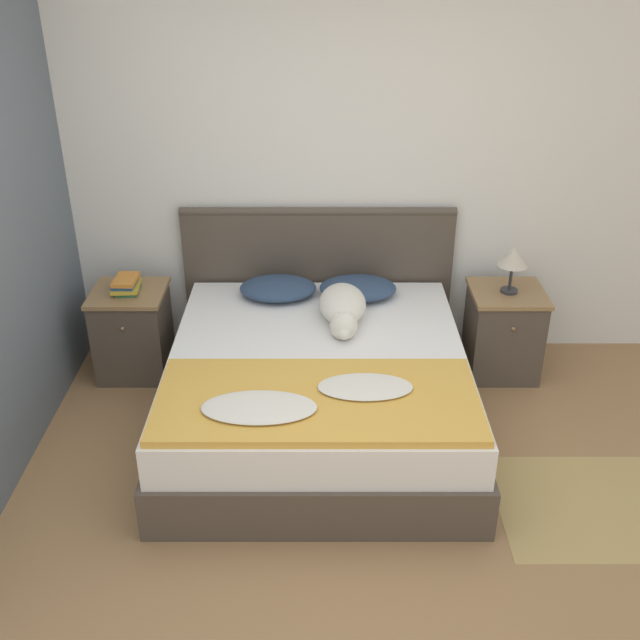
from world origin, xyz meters
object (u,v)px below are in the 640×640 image
table_lamp (516,259)px  book_stack (129,284)px  pillow_right (360,288)px  bed (320,391)px  nightstand_right (505,332)px  nightstand_left (135,331)px  dog (345,307)px  pillow_left (280,288)px

table_lamp → book_stack: bearing=180.0°
pillow_right → bed: bearing=-110.0°
nightstand_right → pillow_right: bearing=175.8°
bed → nightstand_left: 1.39m
nightstand_right → pillow_right: size_ratio=1.20×
book_stack → table_lamp: bearing=-0.0°
nightstand_left → dog: bearing=-10.8°
bed → book_stack: bearing=152.6°
bed → nightstand_left: (-1.23, 0.65, 0.04)m
bed → pillow_right: pillow_right is taller
book_stack → table_lamp: 2.47m
nightstand_left → book_stack: 0.35m
bed → dog: (0.15, 0.38, 0.36)m
table_lamp → pillow_right: bearing=175.2°
dog → book_stack: 1.41m
bed → pillow_right: 0.83m
nightstand_left → pillow_left: 1.01m
nightstand_left → dog: dog is taller
pillow_right → dog: dog is taller
pillow_left → book_stack: book_stack is taller
bed → table_lamp: 1.50m
nightstand_left → bed: bearing=-27.8°
dog → book_stack: (-1.38, 0.25, 0.03)m
pillow_left → table_lamp: 1.51m
bed → dog: dog is taller
pillow_left → table_lamp: (1.49, -0.08, 0.24)m
pillow_right → pillow_left: bearing=180.0°
nightstand_right → dog: (-1.08, -0.26, 0.32)m
dog → book_stack: size_ratio=3.10×
bed → table_lamp: (1.23, 0.64, 0.57)m
nightstand_left → nightstand_right: same height
bed → nightstand_left: nightstand_left is taller
pillow_right → dog: 0.35m
nightstand_right → table_lamp: 0.53m
nightstand_left → pillow_left: pillow_left is taller
bed → pillow_right: size_ratio=3.81×
bed → nightstand_right: bearing=27.8°
bed → pillow_left: bearing=110.0°
pillow_right → nightstand_right: bearing=-4.2°
bed → pillow_left: pillow_left is taller
pillow_left → pillow_right: (0.52, 0.00, 0.00)m
pillow_left → book_stack: (-0.97, -0.08, 0.06)m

